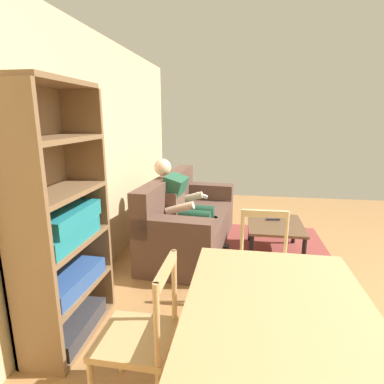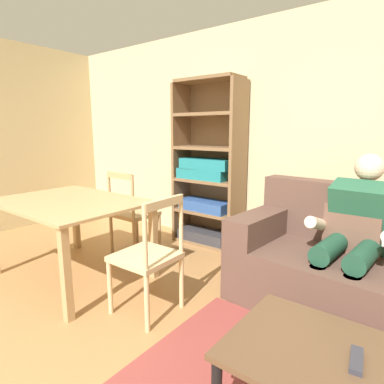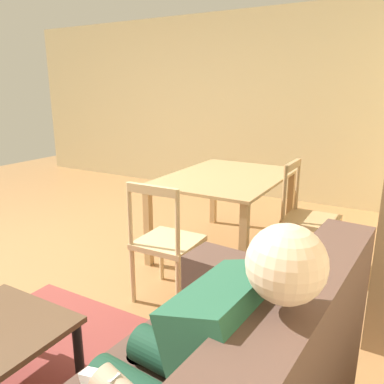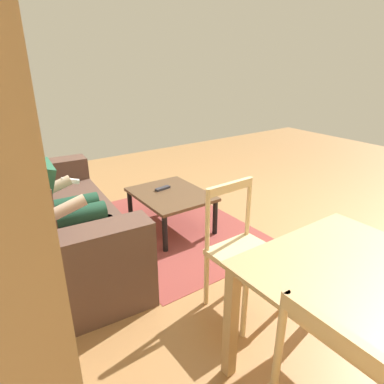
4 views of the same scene
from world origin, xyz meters
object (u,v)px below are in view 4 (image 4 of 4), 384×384
at_px(person_lounging, 53,202).
at_px(dining_chair_facing_couch, 243,252).
at_px(coffee_table, 171,198).
at_px(tv_remote, 163,188).
at_px(couch, 57,225).

bearing_deg(person_lounging, dining_chair_facing_couch, -141.95).
bearing_deg(coffee_table, tv_remote, 7.11).
distance_m(person_lounging, dining_chair_facing_couch, 1.52).
height_order(person_lounging, dining_chair_facing_couch, person_lounging).
height_order(couch, tv_remote, couch).
xyz_separation_m(couch, person_lounging, (-0.15, 0.03, 0.27)).
height_order(couch, person_lounging, person_lounging).
bearing_deg(coffee_table, person_lounging, 95.68).
height_order(tv_remote, dining_chair_facing_couch, dining_chair_facing_couch).
xyz_separation_m(couch, tv_remote, (0.09, -1.10, 0.06)).
distance_m(coffee_table, tv_remote, 0.15).
relative_size(coffee_table, dining_chair_facing_couch, 0.90).
relative_size(person_lounging, tv_remote, 6.97).
relative_size(person_lounging, dining_chair_facing_couch, 1.32).
bearing_deg(dining_chair_facing_couch, couch, 33.82).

